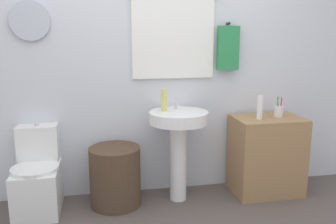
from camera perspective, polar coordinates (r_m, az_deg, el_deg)
name	(u,v)px	position (r m, az deg, el deg)	size (l,w,h in m)	color
back_wall	(153,53)	(3.28, -2.50, 9.40)	(4.40, 0.18, 2.60)	silver
toilet	(38,179)	(3.25, -20.16, -10.00)	(0.38, 0.51, 0.73)	white
laundry_hamper	(115,176)	(3.18, -8.47, -10.17)	(0.44, 0.44, 0.52)	#4C3828
pedestal_sink	(178,134)	(3.13, 1.69, -3.58)	(0.52, 0.52, 0.82)	white
faucet	(176,104)	(3.19, 1.25, 1.37)	(0.03, 0.03, 0.10)	silver
wooden_cabinet	(266,155)	(3.48, 15.48, -6.70)	(0.62, 0.44, 0.73)	#9E754C
soap_bottle	(164,100)	(3.09, -0.65, 1.92)	(0.05, 0.05, 0.19)	#DBD166
lotion_bottle	(260,107)	(3.28, 14.54, 0.72)	(0.05, 0.05, 0.21)	white
toothbrush_cup	(279,111)	(3.44, 17.35, 0.16)	(0.08, 0.08, 0.19)	silver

